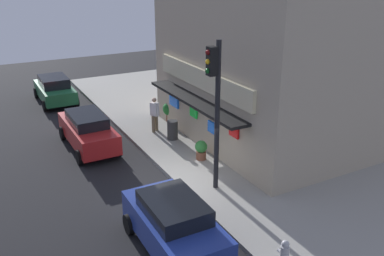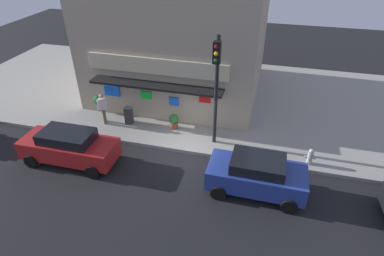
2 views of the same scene
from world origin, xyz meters
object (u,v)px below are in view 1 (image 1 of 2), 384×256
potted_plant_by_window (170,110)px  parked_car_blue (174,224)px  trash_can (173,130)px  parked_car_green (55,89)px  traffic_light (215,98)px  pedestrian (155,113)px  fire_hydrant (284,254)px  parked_car_red (88,130)px  potted_plant_by_doorway (201,149)px

potted_plant_by_window → parked_car_blue: bearing=-24.9°
trash_can → parked_car_green: size_ratio=0.21×
traffic_light → trash_can: bearing=171.6°
traffic_light → parked_car_green: size_ratio=1.28×
pedestrian → parked_car_green: pedestrian is taller
traffic_light → trash_can: traffic_light is taller
fire_hydrant → parked_car_red: size_ratio=0.18×
parked_car_blue → traffic_light: bearing=130.3°
potted_plant_by_doorway → parked_car_blue: parked_car_blue is taller
fire_hydrant → potted_plant_by_window: potted_plant_by_window is taller
traffic_light → parked_car_red: bearing=-154.7°
traffic_light → pedestrian: traffic_light is taller
potted_plant_by_doorway → parked_car_blue: 5.80m
potted_plant_by_doorway → potted_plant_by_window: potted_plant_by_window is taller
fire_hydrant → parked_car_green: (-18.33, -2.31, 0.26)m
trash_can → parked_car_red: parked_car_red is taller
potted_plant_by_doorway → potted_plant_by_window: (-4.72, 0.81, 0.18)m
parked_car_red → parked_car_blue: parked_car_blue is taller
potted_plant_by_window → parked_car_blue: size_ratio=0.27×
trash_can → parked_car_blue: parked_car_blue is taller
potted_plant_by_doorway → parked_car_red: parked_car_red is taller
trash_can → pedestrian: bearing=-165.6°
parked_car_green → traffic_light: bearing=11.6°
potted_plant_by_window → potted_plant_by_doorway: bearing=-9.7°
fire_hydrant → parked_car_blue: bearing=-135.4°
fire_hydrant → potted_plant_by_doorway: bearing=169.1°
trash_can → pedestrian: 1.41m
pedestrian → potted_plant_by_doorway: bearing=6.3°
parked_car_red → parked_car_blue: 8.43m
potted_plant_by_doorway → parked_car_blue: (4.61, -3.52, 0.24)m
potted_plant_by_doorway → potted_plant_by_window: size_ratio=0.79×
parked_car_red → parked_car_green: size_ratio=1.04×
pedestrian → traffic_light: bearing=-3.6°
fire_hydrant → parked_car_blue: 3.14m
potted_plant_by_doorway → fire_hydrant: bearing=-10.9°
traffic_light → potted_plant_by_doorway: 3.86m
potted_plant_by_doorway → parked_car_blue: size_ratio=0.21×
trash_can → parked_car_red: 3.84m
potted_plant_by_window → traffic_light: bearing=-12.9°
parked_car_red → parked_car_green: bearing=179.5°
traffic_light → fire_hydrant: size_ratio=6.73×
pedestrian → potted_plant_by_doorway: size_ratio=2.08×
traffic_light → potted_plant_by_doorway: (-2.31, 0.81, -2.98)m
pedestrian → parked_car_green: size_ratio=0.41×
fire_hydrant → parked_car_blue: (-2.22, -2.19, 0.30)m
parked_car_blue → parked_car_green: 16.11m
fire_hydrant → pedestrian: pedestrian is taller
fire_hydrant → parked_car_red: (-10.65, -2.38, 0.29)m
potted_plant_by_doorway → trash_can: bearing=-177.9°
traffic_light → pedestrian: size_ratio=3.12×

